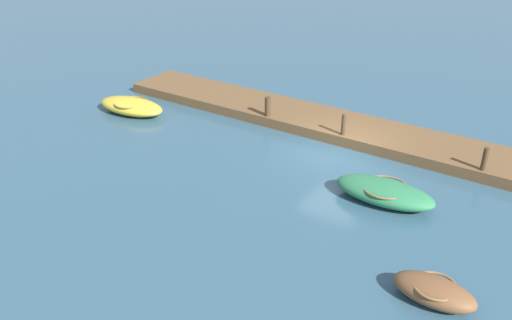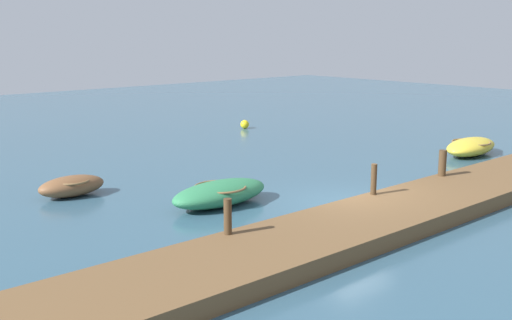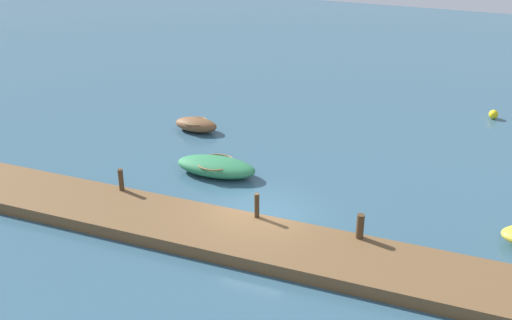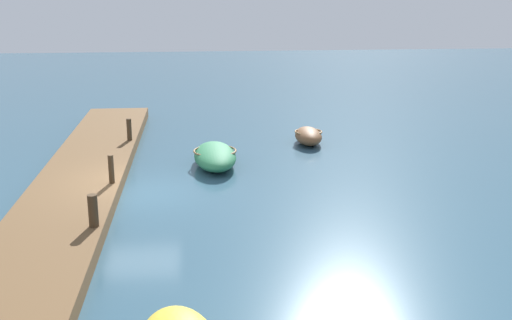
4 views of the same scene
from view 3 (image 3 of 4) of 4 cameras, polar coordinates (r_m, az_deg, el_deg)
ground_plane at (r=23.83m, az=0.40°, el=-5.11°), size 84.00×84.00×0.00m
dock_platform at (r=22.09m, az=-1.54°, el=-7.07°), size 24.56×2.89×0.46m
dinghy_brown at (r=31.43m, az=-5.47°, el=3.23°), size 2.26×1.22×0.68m
rowboat_green at (r=26.82m, az=-3.66°, el=-0.59°), size 3.58×1.71×0.76m
mooring_post_west at (r=25.04m, az=-12.17°, el=-1.77°), size 0.20×0.20×0.90m
mooring_post_mid_west at (r=22.61m, az=0.08°, el=-4.16°), size 0.18×0.18×0.95m
mooring_post_mid_east at (r=21.71m, az=9.44°, el=-5.96°), size 0.27×0.27×0.90m
marker_buoy at (r=35.21m, az=20.78°, el=3.90°), size 0.48×0.48×0.48m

